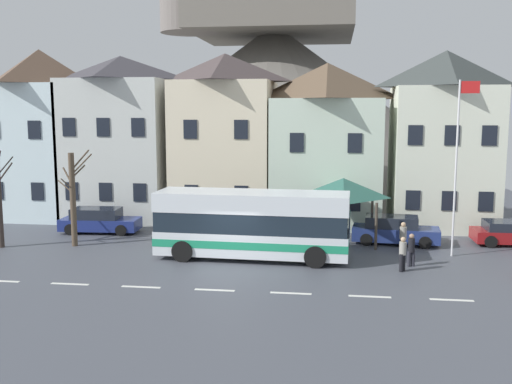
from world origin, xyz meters
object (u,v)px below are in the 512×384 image
(pedestrian_02, at_px, (403,254))
(public_bench, at_px, (374,226))
(parked_car_01, at_px, (511,233))
(townhouse_03, at_px, (326,144))
(pedestrian_00, at_px, (411,249))
(bus_shelter, at_px, (343,188))
(townhouse_04, at_px, (443,140))
(transit_bus, at_px, (252,225))
(townhouse_01, at_px, (123,138))
(pedestrian_01, at_px, (403,235))
(townhouse_02, at_px, (226,138))
(parked_car_02, at_px, (394,230))
(flagpole, at_px, (458,157))
(bare_tree_01, at_px, (73,197))
(townhouse_00, at_px, (43,133))
(hilltop_castle, at_px, (274,99))
(parked_car_00, at_px, (99,221))

(pedestrian_02, relative_size, public_bench, 1.03)
(parked_car_01, bearing_deg, townhouse_03, 151.35)
(pedestrian_00, bearing_deg, bus_shelter, 122.99)
(townhouse_04, relative_size, transit_bus, 1.13)
(townhouse_01, xyz_separation_m, pedestrian_01, (17.06, -7.39, -4.30))
(townhouse_02, distance_m, townhouse_04, 13.22)
(parked_car_02, bearing_deg, public_bench, 117.27)
(townhouse_02, distance_m, pedestrian_01, 13.35)
(pedestrian_00, height_order, flagpole, flagpole)
(parked_car_02, distance_m, flagpole, 5.37)
(bus_shelter, distance_m, pedestrian_01, 4.11)
(bare_tree_01, bearing_deg, townhouse_03, 33.29)
(townhouse_02, relative_size, pedestrian_01, 6.85)
(bus_shelter, relative_size, flagpole, 0.43)
(townhouse_03, xyz_separation_m, townhouse_04, (6.88, -0.79, 0.29))
(townhouse_02, bearing_deg, pedestrian_00, -43.76)
(parked_car_01, height_order, public_bench, parked_car_01)
(transit_bus, bearing_deg, flagpole, 12.11)
(pedestrian_00, bearing_deg, bare_tree_01, 173.99)
(townhouse_03, xyz_separation_m, flagpole, (6.29, -8.01, -0.14))
(parked_car_02, relative_size, pedestrian_02, 3.02)
(townhouse_00, distance_m, flagpole, 26.40)
(townhouse_02, bearing_deg, hilltop_castle, 87.47)
(parked_car_01, bearing_deg, pedestrian_01, -157.75)
(parked_car_01, bearing_deg, townhouse_04, 122.69)
(parked_car_01, bearing_deg, public_bench, 164.76)
(townhouse_01, height_order, townhouse_02, townhouse_02)
(transit_bus, bearing_deg, townhouse_00, 149.78)
(townhouse_01, height_order, townhouse_03, townhouse_01)
(pedestrian_00, xyz_separation_m, flagpole, (2.28, 2.16, 4.01))
(bare_tree_01, bearing_deg, hilltop_castle, 75.53)
(transit_bus, xyz_separation_m, parked_car_00, (-9.57, 4.62, -0.92))
(parked_car_01, bearing_deg, bare_tree_01, -172.72)
(townhouse_01, relative_size, townhouse_04, 1.00)
(parked_car_00, bearing_deg, bare_tree_01, -92.11)
(townhouse_01, height_order, bus_shelter, townhouse_01)
(pedestrian_02, bearing_deg, pedestrian_01, 83.33)
(townhouse_03, height_order, public_bench, townhouse_03)
(hilltop_castle, distance_m, public_bench, 26.02)
(parked_car_01, distance_m, pedestrian_02, 8.62)
(townhouse_02, bearing_deg, public_bench, -18.60)
(parked_car_02, bearing_deg, townhouse_01, 167.73)
(townhouse_02, xyz_separation_m, bare_tree_01, (-6.47, -8.14, -2.68))
(transit_bus, bearing_deg, pedestrian_02, -9.23)
(townhouse_03, distance_m, hilltop_castle, 21.11)
(parked_car_02, bearing_deg, parked_car_01, 10.94)
(parked_car_02, bearing_deg, transit_bus, -144.45)
(pedestrian_00, bearing_deg, public_bench, 100.10)
(townhouse_01, bearing_deg, townhouse_03, 0.94)
(hilltop_castle, xyz_separation_m, parked_car_02, (9.15, -25.82, -7.31))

